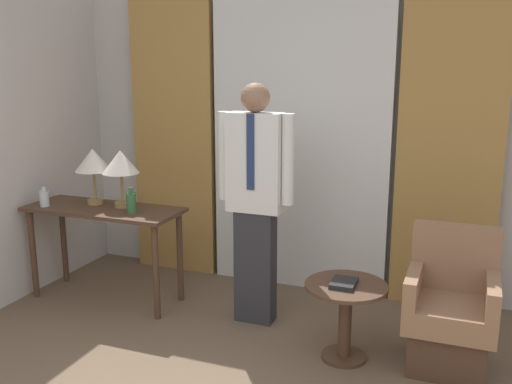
# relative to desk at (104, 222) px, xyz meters

# --- Properties ---
(wall_back) EXTENTS (10.00, 0.06, 2.70)m
(wall_back) POSITION_rel_desk_xyz_m (1.38, 0.98, 0.69)
(wall_back) COLOR beige
(wall_back) RESTS_ON ground_plane
(curtain_sheer_center) EXTENTS (1.52, 0.06, 2.58)m
(curtain_sheer_center) POSITION_rel_desk_xyz_m (1.38, 0.85, 0.63)
(curtain_sheer_center) COLOR white
(curtain_sheer_center) RESTS_ON ground_plane
(curtain_drape_left) EXTENTS (0.79, 0.06, 2.58)m
(curtain_drape_left) POSITION_rel_desk_xyz_m (0.18, 0.85, 0.63)
(curtain_drape_left) COLOR #B28442
(curtain_drape_left) RESTS_ON ground_plane
(curtain_drape_right) EXTENTS (0.79, 0.06, 2.58)m
(curtain_drape_right) POSITION_rel_desk_xyz_m (2.58, 0.85, 0.63)
(curtain_drape_right) COLOR #B28442
(curtain_drape_right) RESTS_ON ground_plane
(desk) EXTENTS (1.28, 0.50, 0.78)m
(desk) POSITION_rel_desk_xyz_m (0.00, 0.00, 0.00)
(desk) COLOR #4C3323
(desk) RESTS_ON ground_plane
(table_lamp_left) EXTENTS (0.30, 0.30, 0.46)m
(table_lamp_left) POSITION_rel_desk_xyz_m (-0.13, 0.08, 0.48)
(table_lamp_left) COLOR #9E7F47
(table_lamp_left) RESTS_ON desk
(table_lamp_right) EXTENTS (0.30, 0.30, 0.46)m
(table_lamp_right) POSITION_rel_desk_xyz_m (0.13, 0.08, 0.48)
(table_lamp_right) COLOR #9E7F47
(table_lamp_right) RESTS_ON desk
(bottle_near_edge) EXTENTS (0.08, 0.08, 0.20)m
(bottle_near_edge) POSITION_rel_desk_xyz_m (0.31, -0.06, 0.21)
(bottle_near_edge) COLOR #336638
(bottle_near_edge) RESTS_ON desk
(bottle_by_lamp) EXTENTS (0.08, 0.08, 0.16)m
(bottle_by_lamp) POSITION_rel_desk_xyz_m (-0.47, -0.14, 0.19)
(bottle_by_lamp) COLOR silver
(bottle_by_lamp) RESTS_ON desk
(person) EXTENTS (0.58, 0.21, 1.79)m
(person) POSITION_rel_desk_xyz_m (1.29, 0.06, 0.33)
(person) COLOR #2D2D33
(person) RESTS_ON ground_plane
(armchair) EXTENTS (0.55, 0.54, 0.90)m
(armchair) POSITION_rel_desk_xyz_m (2.69, -0.11, -0.31)
(armchair) COLOR #4C3323
(armchair) RESTS_ON ground_plane
(side_table) EXTENTS (0.54, 0.54, 0.52)m
(side_table) POSITION_rel_desk_xyz_m (2.05, -0.27, -0.30)
(side_table) COLOR #4C3323
(side_table) RESTS_ON ground_plane
(book) EXTENTS (0.16, 0.20, 0.03)m
(book) POSITION_rel_desk_xyz_m (2.04, -0.29, -0.12)
(book) COLOR black
(book) RESTS_ON side_table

